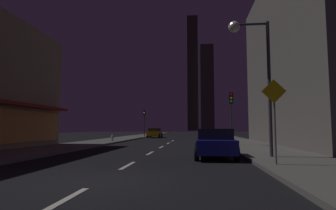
{
  "coord_description": "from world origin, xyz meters",
  "views": [
    {
      "loc": [
        2.69,
        -7.4,
        1.48
      ],
      "look_at": [
        0.0,
        18.65,
        3.71
      ],
      "focal_mm": 28.91,
      "sensor_mm": 36.0,
      "label": 1
    }
  ],
  "objects_px": {
    "street_lamp_right": "(251,54)",
    "pedestrian_crossing_sign": "(274,114)",
    "car_parked_far": "(155,133)",
    "fire_hydrant_far_left": "(112,138)",
    "traffic_light_far_left": "(144,117)",
    "traffic_light_near_right": "(231,106)",
    "car_parked_near": "(214,143)"
  },
  "relations": [
    {
      "from": "street_lamp_right",
      "to": "pedestrian_crossing_sign",
      "type": "distance_m",
      "value": 4.16
    },
    {
      "from": "traffic_light_near_right",
      "to": "pedestrian_crossing_sign",
      "type": "relative_size",
      "value": 1.33
    },
    {
      "from": "traffic_light_near_right",
      "to": "street_lamp_right",
      "type": "height_order",
      "value": "street_lamp_right"
    },
    {
      "from": "car_parked_near",
      "to": "fire_hydrant_far_left",
      "type": "bearing_deg",
      "value": 125.25
    },
    {
      "from": "fire_hydrant_far_left",
      "to": "traffic_light_far_left",
      "type": "xyz_separation_m",
      "value": [
        0.4,
        15.36,
        2.74
      ]
    },
    {
      "from": "car_parked_near",
      "to": "car_parked_far",
      "type": "distance_m",
      "value": 28.29
    },
    {
      "from": "car_parked_near",
      "to": "fire_hydrant_far_left",
      "type": "height_order",
      "value": "car_parked_near"
    },
    {
      "from": "street_lamp_right",
      "to": "car_parked_near",
      "type": "bearing_deg",
      "value": 162.04
    },
    {
      "from": "car_parked_far",
      "to": "pedestrian_crossing_sign",
      "type": "distance_m",
      "value": 32.13
    },
    {
      "from": "car_parked_near",
      "to": "pedestrian_crossing_sign",
      "type": "height_order",
      "value": "pedestrian_crossing_sign"
    },
    {
      "from": "car_parked_near",
      "to": "traffic_light_far_left",
      "type": "distance_m",
      "value": 30.31
    },
    {
      "from": "street_lamp_right",
      "to": "traffic_light_near_right",
      "type": "bearing_deg",
      "value": 89.21
    },
    {
      "from": "fire_hydrant_far_left",
      "to": "pedestrian_crossing_sign",
      "type": "relative_size",
      "value": 0.21
    },
    {
      "from": "fire_hydrant_far_left",
      "to": "street_lamp_right",
      "type": "xyz_separation_m",
      "value": [
        11.28,
        -14.02,
        4.61
      ]
    },
    {
      "from": "car_parked_far",
      "to": "street_lamp_right",
      "type": "height_order",
      "value": "street_lamp_right"
    },
    {
      "from": "car_parked_near",
      "to": "traffic_light_near_right",
      "type": "xyz_separation_m",
      "value": [
        1.9,
        8.11,
        2.45
      ]
    },
    {
      "from": "traffic_light_far_left",
      "to": "pedestrian_crossing_sign",
      "type": "xyz_separation_m",
      "value": [
        11.1,
        -32.2,
        -1.18
      ]
    },
    {
      "from": "traffic_light_far_left",
      "to": "street_lamp_right",
      "type": "height_order",
      "value": "street_lamp_right"
    },
    {
      "from": "fire_hydrant_far_left",
      "to": "pedestrian_crossing_sign",
      "type": "height_order",
      "value": "pedestrian_crossing_sign"
    },
    {
      "from": "car_parked_near",
      "to": "car_parked_far",
      "type": "xyz_separation_m",
      "value": [
        -7.2,
        27.36,
        0.0
      ]
    },
    {
      "from": "car_parked_far",
      "to": "car_parked_near",
      "type": "bearing_deg",
      "value": -75.26
    },
    {
      "from": "car_parked_near",
      "to": "pedestrian_crossing_sign",
      "type": "xyz_separation_m",
      "value": [
        2.0,
        -3.4,
        1.28
      ]
    },
    {
      "from": "street_lamp_right",
      "to": "pedestrian_crossing_sign",
      "type": "bearing_deg",
      "value": -85.53
    },
    {
      "from": "car_parked_far",
      "to": "pedestrian_crossing_sign",
      "type": "relative_size",
      "value": 1.34
    },
    {
      "from": "traffic_light_near_right",
      "to": "traffic_light_far_left",
      "type": "bearing_deg",
      "value": 118.0
    },
    {
      "from": "traffic_light_near_right",
      "to": "street_lamp_right",
      "type": "relative_size",
      "value": 0.64
    },
    {
      "from": "fire_hydrant_far_left",
      "to": "traffic_light_far_left",
      "type": "bearing_deg",
      "value": 88.51
    },
    {
      "from": "car_parked_far",
      "to": "traffic_light_far_left",
      "type": "relative_size",
      "value": 1.01
    },
    {
      "from": "car_parked_far",
      "to": "traffic_light_far_left",
      "type": "bearing_deg",
      "value": 142.79
    },
    {
      "from": "car_parked_near",
      "to": "traffic_light_near_right",
      "type": "height_order",
      "value": "traffic_light_near_right"
    },
    {
      "from": "street_lamp_right",
      "to": "pedestrian_crossing_sign",
      "type": "xyz_separation_m",
      "value": [
        0.22,
        -2.82,
        -3.05
      ]
    },
    {
      "from": "car_parked_near",
      "to": "traffic_light_far_left",
      "type": "relative_size",
      "value": 1.01
    }
  ]
}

